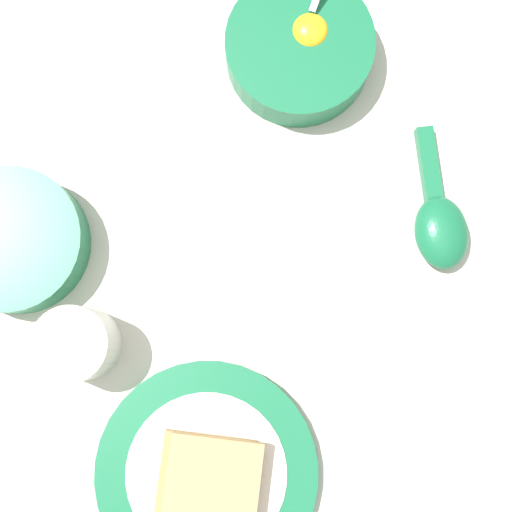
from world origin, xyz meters
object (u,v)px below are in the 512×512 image
object	(u,v)px
soup_spoon	(440,224)
toast_sandwich	(211,484)
toast_plate	(211,473)
drinking_cup	(77,344)
egg_bowl	(299,49)
congee_bowl	(13,241)

from	to	relation	value
soup_spoon	toast_sandwich	bearing A→B (deg)	-35.76
toast_plate	drinking_cup	bearing A→B (deg)	-128.46
soup_spoon	drinking_cup	world-z (taller)	drinking_cup
egg_bowl	soup_spoon	size ratio (longest dim) A/B	1.01
egg_bowl	congee_bowl	distance (m)	0.35
toast_sandwich	toast_plate	bearing A→B (deg)	-157.50
toast_sandwich	drinking_cup	xyz separation A→B (m)	(-0.12, -0.14, 0.01)
toast_plate	congee_bowl	xyz separation A→B (m)	(-0.21, -0.22, 0.02)
soup_spoon	drinking_cup	bearing A→B (deg)	-64.94
toast_plate	egg_bowl	bearing A→B (deg)	174.63
egg_bowl	toast_plate	size ratio (longest dim) A/B	0.71
toast_plate	drinking_cup	distance (m)	0.18
congee_bowl	drinking_cup	xyz separation A→B (m)	(0.09, 0.08, 0.01)
egg_bowl	toast_sandwich	size ratio (longest dim) A/B	1.67
drinking_cup	egg_bowl	bearing A→B (deg)	150.75
toast_plate	soup_spoon	bearing A→B (deg)	143.41
soup_spoon	egg_bowl	bearing A→B (deg)	-135.61
toast_plate	congee_bowl	bearing A→B (deg)	-132.76
congee_bowl	drinking_cup	world-z (taller)	drinking_cup
toast_plate	drinking_cup	size ratio (longest dim) A/B	3.00
drinking_cup	soup_spoon	bearing A→B (deg)	115.06
toast_plate	drinking_cup	xyz separation A→B (m)	(-0.11, -0.14, 0.03)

